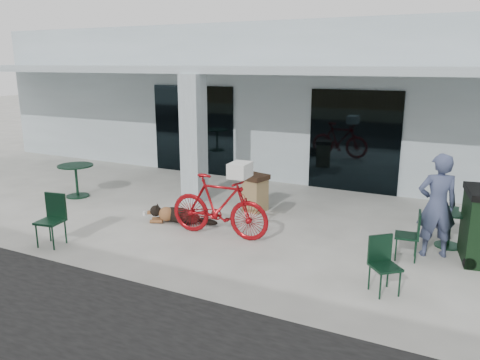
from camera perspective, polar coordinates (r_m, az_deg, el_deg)
The scene contains 18 objects.
ground at distance 9.26m, azimuth -5.12°, elevation -7.33°, with size 80.00×80.00×0.00m, color beige.
building at distance 16.50m, azimuth 10.57°, elevation 9.95°, with size 22.00×7.00×4.50m, color silver.
storefront_glass_left at distance 14.68m, azimuth -5.72°, elevation 6.10°, with size 2.80×0.06×2.70m, color black.
storefront_glass_right at distance 12.76m, azimuth 13.71°, elevation 4.57°, with size 2.40×0.06×2.70m, color black.
column at distance 11.51m, azimuth -5.67°, elevation 4.96°, with size 0.50×0.50×3.12m, color silver.
overhang at distance 11.83m, azimuth 3.93°, elevation 13.27°, with size 22.00×2.80×0.18m, color silver.
bicycle at distance 9.26m, azimuth -2.56°, elevation -3.18°, with size 0.59×2.09×1.25m, color maroon.
laundry_basket at distance 8.87m, azimuth -0.00°, elevation 1.22°, with size 0.48×0.36×0.28m, color white.
dog at distance 10.21m, azimuth -7.37°, elevation -4.18°, with size 1.16×0.39×0.39m, color black, non-canonical shape.
cup_near_dog at distance 10.89m, azimuth -11.59°, elevation -3.99°, with size 0.07×0.07×0.09m, color white.
cafe_table_near at distance 12.76m, azimuth -19.29°, elevation -0.10°, with size 0.89×0.89×0.84m, color #113220, non-canonical shape.
cafe_chair_near at distance 9.50m, azimuth -22.15°, elevation -4.63°, with size 0.45×0.49×0.99m, color #113220, non-canonical shape.
cafe_table_far at distance 9.65m, azimuth 24.17°, elevation -5.45°, with size 0.74×0.74×0.70m, color #113220, non-canonical shape.
cafe_chair_far_a at distance 7.39m, azimuth 17.29°, elevation -10.01°, with size 0.39×0.43×0.87m, color #113220, non-canonical shape.
cafe_chair_far_b at distance 8.75m, azimuth 19.67°, elevation -6.34°, with size 0.40×0.44×0.88m, color #113220, non-canonical shape.
person at distance 8.92m, azimuth 22.88°, elevation -2.89°, with size 0.68×0.45×1.87m, color #40496C.
cup_on_table at distance 9.61m, azimuth 25.38°, elevation -3.14°, with size 0.08×0.08×0.10m, color white.
trash_receptacle at distance 10.90m, azimuth 1.86°, elevation -1.57°, with size 0.51×0.51×0.86m, color olive, non-canonical shape.
Camera 1 is at (4.57, -7.31, 3.37)m, focal length 35.00 mm.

